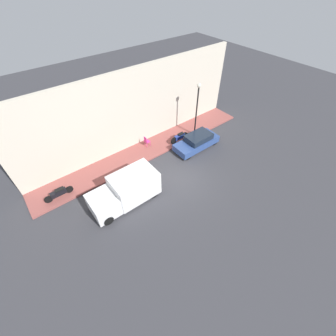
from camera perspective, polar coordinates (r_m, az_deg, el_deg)
ground_plane at (r=16.95m, az=3.45°, el=-2.95°), size 60.00×60.00×0.00m
sidewalk at (r=19.49m, az=-5.10°, el=4.74°), size 2.44×19.56×0.13m
building_facade at (r=18.65m, az=-8.19°, el=14.49°), size 0.30×19.56×6.56m
parked_car at (r=19.54m, az=7.34°, el=6.68°), size 1.65×4.05×1.25m
delivery_van at (r=15.15m, az=-10.79°, el=-5.66°), size 2.02×4.64×2.01m
motorcycle_black at (r=17.09m, az=-26.00°, el=-5.74°), size 0.30×1.96×0.73m
motorcycle_blue at (r=19.99m, az=2.95°, el=7.85°), size 0.30×1.89×0.78m
streetlamp at (r=19.55m, az=7.46°, el=16.17°), size 0.35×0.35×4.82m
cafe_chair at (r=19.48m, az=-5.50°, el=6.87°), size 0.40×0.40×0.95m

